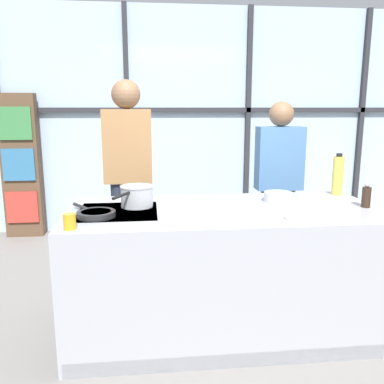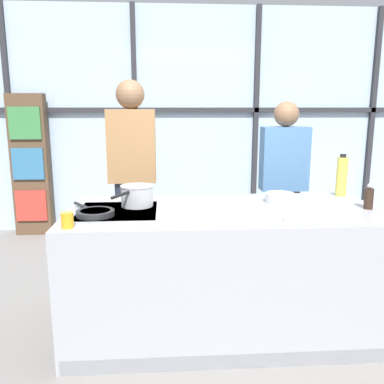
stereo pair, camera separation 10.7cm
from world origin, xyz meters
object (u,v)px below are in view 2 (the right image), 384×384
object	(u,v)px
frying_pan	(95,213)
oil_bottle	(342,176)
saucepan	(137,195)
white_plate	(304,219)
juice_glass_near	(67,220)
spectator_center_left	(283,178)
spectator_far_left	(132,166)
mixing_bowl	(280,197)
pepper_grinder	(369,198)

from	to	relation	value
frying_pan	oil_bottle	distance (m)	1.89
saucepan	oil_bottle	xyz separation A→B (m)	(1.57, 0.24, 0.08)
white_plate	juice_glass_near	xyz separation A→B (m)	(-1.41, -0.07, 0.04)
spectator_center_left	frying_pan	bearing A→B (deg)	35.83
spectator_far_left	saucepan	xyz separation A→B (m)	(0.10, -0.88, -0.08)
frying_pan	juice_glass_near	world-z (taller)	juice_glass_near
frying_pan	saucepan	distance (m)	0.35
spectator_center_left	oil_bottle	world-z (taller)	spectator_center_left
spectator_far_left	oil_bottle	world-z (taller)	spectator_far_left
oil_bottle	mixing_bowl	bearing A→B (deg)	-160.56
oil_bottle	juice_glass_near	bearing A→B (deg)	-159.00
saucepan	white_plate	world-z (taller)	saucepan
spectator_center_left	spectator_far_left	bearing A→B (deg)	-0.00
spectator_far_left	oil_bottle	bearing A→B (deg)	158.81
mixing_bowl	oil_bottle	xyz separation A→B (m)	(0.54, 0.19, 0.12)
saucepan	juice_glass_near	distance (m)	0.62
saucepan	pepper_grinder	xyz separation A→B (m)	(1.58, -0.19, -0.00)
white_plate	mixing_bowl	size ratio (longest dim) A/B	1.21
spectator_center_left	mixing_bowl	bearing A→B (deg)	71.93
frying_pan	pepper_grinder	world-z (taller)	pepper_grinder
saucepan	juice_glass_near	world-z (taller)	saucepan
white_plate	oil_bottle	bearing A→B (deg)	52.18
oil_bottle	pepper_grinder	world-z (taller)	oil_bottle
pepper_grinder	spectator_far_left	bearing A→B (deg)	147.48
juice_glass_near	spectator_far_left	bearing A→B (deg)	79.15
saucepan	spectator_far_left	bearing A→B (deg)	96.33
frying_pan	saucepan	size ratio (longest dim) A/B	0.97
white_plate	pepper_grinder	xyz separation A→B (m)	(0.53, 0.25, 0.07)
white_plate	oil_bottle	xyz separation A→B (m)	(0.52, 0.68, 0.15)
spectator_far_left	juice_glass_near	world-z (taller)	spectator_far_left
spectator_center_left	frying_pan	distance (m)	1.92
oil_bottle	frying_pan	bearing A→B (deg)	-165.32
oil_bottle	white_plate	bearing A→B (deg)	-127.82
white_plate	juice_glass_near	bearing A→B (deg)	-177.33
spectator_far_left	spectator_center_left	bearing A→B (deg)	180.00
pepper_grinder	mixing_bowl	bearing A→B (deg)	157.05
pepper_grinder	juice_glass_near	xyz separation A→B (m)	(-1.94, -0.32, -0.03)
mixing_bowl	juice_glass_near	world-z (taller)	juice_glass_near
spectator_far_left	pepper_grinder	bearing A→B (deg)	147.48
spectator_far_left	saucepan	bearing A→B (deg)	96.33
spectator_center_left	juice_glass_near	bearing A→B (deg)	39.79
spectator_center_left	white_plate	distance (m)	1.35
spectator_center_left	juice_glass_near	distance (m)	2.17
juice_glass_near	spectator_center_left	bearing A→B (deg)	39.79
spectator_far_left	mixing_bowl	distance (m)	1.41
frying_pan	white_plate	size ratio (longest dim) A/B	1.53
juice_glass_near	pepper_grinder	bearing A→B (deg)	9.33
mixing_bowl	oil_bottle	distance (m)	0.58
mixing_bowl	pepper_grinder	world-z (taller)	pepper_grinder
frying_pan	saucepan	xyz separation A→B (m)	(0.25, 0.24, 0.06)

